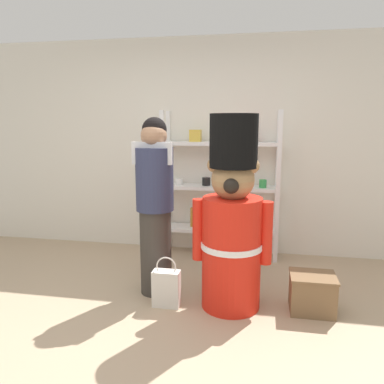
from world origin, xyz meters
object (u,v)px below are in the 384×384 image
at_px(teddy_bear_guard, 232,224).
at_px(shopping_bag, 166,288).
at_px(person_shopper, 155,203).
at_px(display_crate, 312,293).
at_px(merchandise_shelf, 220,184).

xyz_separation_m(teddy_bear_guard, shopping_bag, (-0.56, -0.11, -0.58)).
xyz_separation_m(person_shopper, display_crate, (1.42, -0.12, -0.70)).
bearing_deg(person_shopper, shopping_bag, -57.60).
height_order(merchandise_shelf, display_crate, merchandise_shelf).
xyz_separation_m(shopping_bag, display_crate, (1.25, 0.14, -0.01)).
bearing_deg(merchandise_shelf, shopping_bag, -102.35).
xyz_separation_m(merchandise_shelf, teddy_bear_guard, (0.25, -1.31, -0.12)).
distance_m(person_shopper, display_crate, 1.59).
xyz_separation_m(merchandise_shelf, display_crate, (0.94, -1.28, -0.71)).
relative_size(person_shopper, display_crate, 4.32).
bearing_deg(teddy_bear_guard, shopping_bag, -169.13).
relative_size(merchandise_shelf, display_crate, 4.56).
relative_size(teddy_bear_guard, person_shopper, 1.01).
bearing_deg(person_shopper, display_crate, -5.02).
relative_size(teddy_bear_guard, shopping_bag, 3.68).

